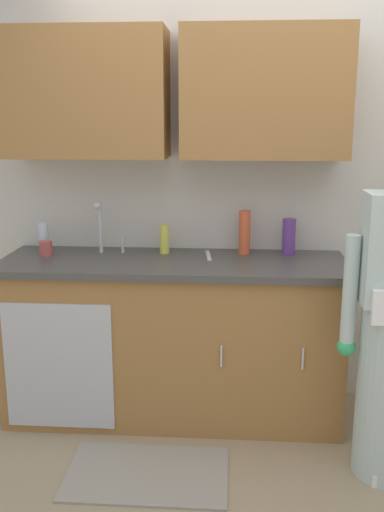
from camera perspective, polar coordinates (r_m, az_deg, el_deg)
ground_plane at (r=3.01m, az=8.03°, el=-21.60°), size 9.00×9.00×0.00m
kitchen_wall_with_uppers at (r=3.46m, az=5.47°, el=9.34°), size 4.80×0.44×2.70m
counter_cabinet at (r=3.42m, az=-1.87°, el=-8.37°), size 1.90×0.62×0.90m
countertop at (r=3.27m, az=-1.87°, el=-0.71°), size 1.96×0.66×0.04m
sink at (r=3.35m, az=-8.82°, el=-0.45°), size 0.50×0.36×0.35m
floor_mat at (r=3.07m, az=-4.46°, el=-20.62°), size 0.80×0.50×0.01m
bottle_cleaner_spray at (r=3.41m, az=-2.73°, el=1.67°), size 0.06×0.06×0.17m
bottle_water_tall at (r=3.40m, az=5.20°, el=2.34°), size 0.07×0.07×0.26m
bottle_water_short at (r=3.42m, az=9.53°, el=1.88°), size 0.08×0.08×0.21m
bottle_soap at (r=3.55m, az=-14.40°, el=1.82°), size 0.06×0.06×0.18m
cup_by_sink at (r=3.46m, az=-14.22°, el=0.74°), size 0.08×0.08×0.09m
knife_on_counter at (r=3.36m, az=1.61°, el=0.07°), size 0.05×0.24×0.01m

